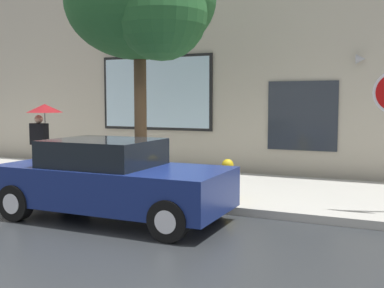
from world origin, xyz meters
The scene contains 7 objects.
ground_plane centered at (0.00, 0.00, 0.00)m, with size 60.00×60.00×0.00m, color #282B2D.
sidewalk centered at (0.00, 3.00, 0.07)m, with size 20.00×4.00×0.15m, color #A3A099.
building_facade centered at (-0.02, 5.50, 3.48)m, with size 20.00×0.67×7.00m.
parked_car centered at (-0.31, -0.12, 0.70)m, with size 4.09×1.85×1.41m.
fire_hydrant centered at (1.26, 1.53, 0.55)m, with size 0.30×0.44×0.81m.
pedestrian_with_umbrella centered at (-4.19, 2.52, 1.61)m, with size 0.92×0.92×1.86m.
street_tree centered at (-0.72, 1.77, 4.12)m, with size 3.35×2.85×5.33m.
Camera 1 is at (4.34, -7.01, 2.09)m, focal length 43.97 mm.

